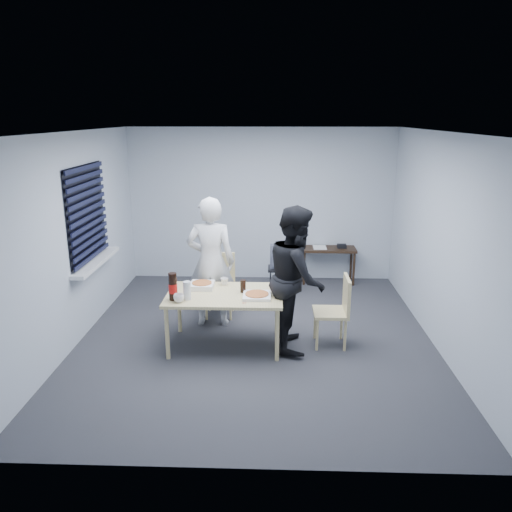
{
  "coord_description": "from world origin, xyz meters",
  "views": [
    {
      "loc": [
        0.22,
        -5.94,
        2.79
      ],
      "look_at": [
        -0.0,
        0.1,
        1.07
      ],
      "focal_mm": 35.0,
      "sensor_mm": 36.0,
      "label": 1
    }
  ],
  "objects_px": {
    "chair_far": "(220,280)",
    "person_black": "(296,278)",
    "backpack": "(279,257)",
    "dining_table": "(225,298)",
    "stool": "(278,274)",
    "mug_a": "(179,298)",
    "side_table": "(328,252)",
    "soda_bottle": "(173,287)",
    "mug_b": "(224,281)",
    "person_white": "(211,262)",
    "chair_right": "(338,306)"
  },
  "relations": [
    {
      "from": "side_table",
      "to": "dining_table",
      "type": "bearing_deg",
      "value": -121.35
    },
    {
      "from": "stool",
      "to": "mug_a",
      "type": "height_order",
      "value": "mug_a"
    },
    {
      "from": "person_white",
      "to": "mug_b",
      "type": "relative_size",
      "value": 17.7
    },
    {
      "from": "chair_far",
      "to": "person_black",
      "type": "relative_size",
      "value": 0.5
    },
    {
      "from": "backpack",
      "to": "soda_bottle",
      "type": "xyz_separation_m",
      "value": [
        -1.26,
        -2.08,
        0.21
      ]
    },
    {
      "from": "person_white",
      "to": "soda_bottle",
      "type": "distance_m",
      "value": 0.96
    },
    {
      "from": "mug_b",
      "to": "chair_right",
      "type": "bearing_deg",
      "value": -10.36
    },
    {
      "from": "backpack",
      "to": "chair_far",
      "type": "bearing_deg",
      "value": -126.2
    },
    {
      "from": "dining_table",
      "to": "person_white",
      "type": "distance_m",
      "value": 0.76
    },
    {
      "from": "person_white",
      "to": "chair_right",
      "type": "bearing_deg",
      "value": 159.62
    },
    {
      "from": "chair_far",
      "to": "dining_table",
      "type": "bearing_deg",
      "value": -80.72
    },
    {
      "from": "chair_right",
      "to": "stool",
      "type": "xyz_separation_m",
      "value": [
        -0.72,
        1.79,
        -0.17
      ]
    },
    {
      "from": "chair_far",
      "to": "mug_b",
      "type": "height_order",
      "value": "chair_far"
    },
    {
      "from": "dining_table",
      "to": "mug_b",
      "type": "relative_size",
      "value": 14.09
    },
    {
      "from": "person_black",
      "to": "mug_a",
      "type": "height_order",
      "value": "person_black"
    },
    {
      "from": "dining_table",
      "to": "chair_right",
      "type": "xyz_separation_m",
      "value": [
        1.39,
        0.06,
        -0.11
      ]
    },
    {
      "from": "person_black",
      "to": "soda_bottle",
      "type": "distance_m",
      "value": 1.48
    },
    {
      "from": "side_table",
      "to": "mug_a",
      "type": "xyz_separation_m",
      "value": [
        -2.03,
        -2.81,
        0.2
      ]
    },
    {
      "from": "person_black",
      "to": "dining_table",
      "type": "bearing_deg",
      "value": 92.43
    },
    {
      "from": "backpack",
      "to": "stool",
      "type": "bearing_deg",
      "value": 100.56
    },
    {
      "from": "person_black",
      "to": "stool",
      "type": "distance_m",
      "value": 1.91
    },
    {
      "from": "person_black",
      "to": "backpack",
      "type": "height_order",
      "value": "person_black"
    },
    {
      "from": "dining_table",
      "to": "person_black",
      "type": "xyz_separation_m",
      "value": [
        0.87,
        0.04,
        0.26
      ]
    },
    {
      "from": "chair_right",
      "to": "person_white",
      "type": "distance_m",
      "value": 1.78
    },
    {
      "from": "side_table",
      "to": "stool",
      "type": "xyz_separation_m",
      "value": [
        -0.86,
        -0.65,
        -0.19
      ]
    },
    {
      "from": "mug_b",
      "to": "dining_table",
      "type": "bearing_deg",
      "value": -84.19
    },
    {
      "from": "soda_bottle",
      "to": "person_black",
      "type": "bearing_deg",
      "value": 10.45
    },
    {
      "from": "dining_table",
      "to": "mug_b",
      "type": "height_order",
      "value": "mug_b"
    },
    {
      "from": "mug_a",
      "to": "side_table",
      "type": "bearing_deg",
      "value": 54.13
    },
    {
      "from": "person_white",
      "to": "stool",
      "type": "xyz_separation_m",
      "value": [
        0.92,
        1.18,
        -0.54
      ]
    },
    {
      "from": "chair_far",
      "to": "chair_right",
      "type": "bearing_deg",
      "value": -32.3
    },
    {
      "from": "person_white",
      "to": "mug_a",
      "type": "relative_size",
      "value": 14.39
    },
    {
      "from": "backpack",
      "to": "mug_a",
      "type": "xyz_separation_m",
      "value": [
        -1.18,
        -2.15,
        0.1
      ]
    },
    {
      "from": "dining_table",
      "to": "chair_right",
      "type": "height_order",
      "value": "chair_right"
    },
    {
      "from": "soda_bottle",
      "to": "mug_a",
      "type": "bearing_deg",
      "value": -42.43
    },
    {
      "from": "mug_a",
      "to": "person_white",
      "type": "bearing_deg",
      "value": 75.15
    },
    {
      "from": "mug_b",
      "to": "mug_a",
      "type": "bearing_deg",
      "value": -126.98
    },
    {
      "from": "person_black",
      "to": "mug_a",
      "type": "bearing_deg",
      "value": 103.86
    },
    {
      "from": "dining_table",
      "to": "person_white",
      "type": "relative_size",
      "value": 0.8
    },
    {
      "from": "side_table",
      "to": "stool",
      "type": "relative_size",
      "value": 2.01
    },
    {
      "from": "chair_right",
      "to": "side_table",
      "type": "height_order",
      "value": "chair_right"
    },
    {
      "from": "chair_far",
      "to": "person_black",
      "type": "xyz_separation_m",
      "value": [
        1.04,
        -1.01,
        0.37
      ]
    },
    {
      "from": "dining_table",
      "to": "person_white",
      "type": "height_order",
      "value": "person_white"
    },
    {
      "from": "chair_right",
      "to": "person_black",
      "type": "bearing_deg",
      "value": -177.03
    },
    {
      "from": "person_white",
      "to": "stool",
      "type": "relative_size",
      "value": 3.9
    },
    {
      "from": "backpack",
      "to": "dining_table",
      "type": "bearing_deg",
      "value": -99.46
    },
    {
      "from": "backpack",
      "to": "soda_bottle",
      "type": "relative_size",
      "value": 1.14
    },
    {
      "from": "side_table",
      "to": "mug_a",
      "type": "distance_m",
      "value": 3.48
    },
    {
      "from": "dining_table",
      "to": "side_table",
      "type": "height_order",
      "value": "dining_table"
    },
    {
      "from": "stool",
      "to": "soda_bottle",
      "type": "xyz_separation_m",
      "value": [
        -1.26,
        -2.09,
        0.5
      ]
    }
  ]
}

